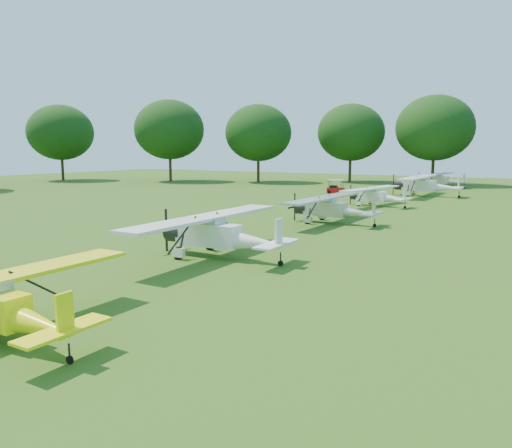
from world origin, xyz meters
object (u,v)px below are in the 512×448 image
at_px(aircraft_4, 332,207).
at_px(golf_cart, 335,189).
at_px(aircraft_5, 376,195).
at_px(aircraft_6, 424,184).
at_px(aircraft_3, 217,232).
at_px(aircraft_7, 440,179).

relative_size(aircraft_4, golf_cart, 4.94).
height_order(aircraft_5, aircraft_6, aircraft_6).
xyz_separation_m(aircraft_3, aircraft_5, (-0.56, 25.20, -0.21)).
bearing_deg(aircraft_3, golf_cart, 102.68).
bearing_deg(aircraft_6, aircraft_3, -91.83).
relative_size(aircraft_4, aircraft_5, 1.10).
xyz_separation_m(aircraft_5, golf_cart, (-8.24, 10.44, -0.51)).
bearing_deg(aircraft_3, aircraft_4, 87.79).
height_order(aircraft_4, aircraft_6, aircraft_6).
distance_m(aircraft_6, golf_cart, 9.86).
xyz_separation_m(aircraft_4, aircraft_6, (0.61, 24.40, 0.20)).
bearing_deg(aircraft_5, aircraft_7, 98.55).
relative_size(aircraft_3, aircraft_6, 0.92).
xyz_separation_m(aircraft_4, golf_cart, (-9.03, 22.50, -0.62)).
bearing_deg(aircraft_3, aircraft_6, 87.53).
distance_m(aircraft_4, aircraft_6, 24.41).
distance_m(aircraft_3, aircraft_4, 13.15).
relative_size(aircraft_6, aircraft_7, 1.14).
bearing_deg(aircraft_6, aircraft_4, -91.97).
bearing_deg(aircraft_7, golf_cart, -110.36).
distance_m(aircraft_7, golf_cart, 17.99).
distance_m(aircraft_4, aircraft_7, 38.31).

